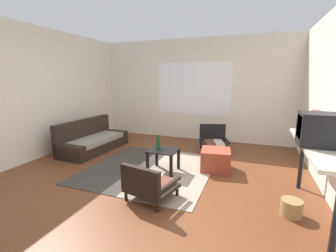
{
  "coord_description": "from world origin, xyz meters",
  "views": [
    {
      "loc": [
        1.58,
        -3.16,
        1.64
      ],
      "look_at": [
        0.1,
        0.8,
        0.78
      ],
      "focal_mm": 24.73,
      "sensor_mm": 36.0,
      "label": 1
    }
  ],
  "objects_px": {
    "ottoman_orange": "(216,160)",
    "crt_television": "(322,130)",
    "clay_vase": "(314,128)",
    "wicker_basket": "(291,208)",
    "armchair_striped_foreground": "(149,184)",
    "console_shelf": "(318,153)",
    "couch": "(92,141)",
    "armchair_by_window": "(213,140)",
    "glass_bottle": "(158,143)",
    "coffee_table": "(163,154)"
  },
  "relations": [
    {
      "from": "ottoman_orange",
      "to": "crt_television",
      "type": "relative_size",
      "value": 1.12
    },
    {
      "from": "clay_vase",
      "to": "wicker_basket",
      "type": "relative_size",
      "value": 1.39
    },
    {
      "from": "armchair_striped_foreground",
      "to": "crt_television",
      "type": "relative_size",
      "value": 1.55
    },
    {
      "from": "clay_vase",
      "to": "crt_television",
      "type": "bearing_deg",
      "value": -90.46
    },
    {
      "from": "armchair_striped_foreground",
      "to": "wicker_basket",
      "type": "xyz_separation_m",
      "value": [
        1.79,
        0.29,
        -0.14
      ]
    },
    {
      "from": "ottoman_orange",
      "to": "wicker_basket",
      "type": "height_order",
      "value": "ottoman_orange"
    },
    {
      "from": "console_shelf",
      "to": "armchair_striped_foreground",
      "type": "bearing_deg",
      "value": -170.7
    },
    {
      "from": "couch",
      "to": "armchair_by_window",
      "type": "xyz_separation_m",
      "value": [
        2.67,
        0.93,
        0.04
      ]
    },
    {
      "from": "armchair_by_window",
      "to": "wicker_basket",
      "type": "distance_m",
      "value": 2.65
    },
    {
      "from": "armchair_by_window",
      "to": "ottoman_orange",
      "type": "bearing_deg",
      "value": -78.33
    },
    {
      "from": "clay_vase",
      "to": "armchair_striped_foreground",
      "type": "bearing_deg",
      "value": -161.73
    },
    {
      "from": "armchair_striped_foreground",
      "to": "console_shelf",
      "type": "relative_size",
      "value": 0.41
    },
    {
      "from": "glass_bottle",
      "to": "coffee_table",
      "type": "bearing_deg",
      "value": -10.83
    },
    {
      "from": "crt_television",
      "to": "wicker_basket",
      "type": "relative_size",
      "value": 1.85
    },
    {
      "from": "ottoman_orange",
      "to": "clay_vase",
      "type": "relative_size",
      "value": 1.49
    },
    {
      "from": "clay_vase",
      "to": "glass_bottle",
      "type": "xyz_separation_m",
      "value": [
        -2.28,
        0.37,
        -0.51
      ]
    },
    {
      "from": "coffee_table",
      "to": "wicker_basket",
      "type": "distance_m",
      "value": 2.11
    },
    {
      "from": "clay_vase",
      "to": "wicker_basket",
      "type": "distance_m",
      "value": 1.03
    },
    {
      "from": "clay_vase",
      "to": "wicker_basket",
      "type": "height_order",
      "value": "clay_vase"
    },
    {
      "from": "couch",
      "to": "console_shelf",
      "type": "xyz_separation_m",
      "value": [
        4.22,
        -1.31,
        0.59
      ]
    },
    {
      "from": "armchair_striped_foreground",
      "to": "clay_vase",
      "type": "relative_size",
      "value": 2.06
    },
    {
      "from": "armchair_striped_foreground",
      "to": "glass_bottle",
      "type": "height_order",
      "value": "glass_bottle"
    },
    {
      "from": "coffee_table",
      "to": "glass_bottle",
      "type": "bearing_deg",
      "value": 169.17
    },
    {
      "from": "ottoman_orange",
      "to": "glass_bottle",
      "type": "height_order",
      "value": "glass_bottle"
    },
    {
      "from": "couch",
      "to": "coffee_table",
      "type": "distance_m",
      "value": 2.14
    },
    {
      "from": "wicker_basket",
      "to": "couch",
      "type": "bearing_deg",
      "value": 161.42
    },
    {
      "from": "couch",
      "to": "coffee_table",
      "type": "relative_size",
      "value": 3.36
    },
    {
      "from": "couch",
      "to": "clay_vase",
      "type": "distance_m",
      "value": 4.41
    },
    {
      "from": "console_shelf",
      "to": "glass_bottle",
      "type": "distance_m",
      "value": 2.41
    },
    {
      "from": "coffee_table",
      "to": "clay_vase",
      "type": "bearing_deg",
      "value": -9.05
    },
    {
      "from": "armchair_by_window",
      "to": "glass_bottle",
      "type": "relative_size",
      "value": 2.96
    },
    {
      "from": "armchair_striped_foreground",
      "to": "clay_vase",
      "type": "bearing_deg",
      "value": 18.27
    },
    {
      "from": "armchair_by_window",
      "to": "glass_bottle",
      "type": "xyz_separation_m",
      "value": [
        -0.73,
        -1.54,
        0.26
      ]
    },
    {
      "from": "ottoman_orange",
      "to": "clay_vase",
      "type": "bearing_deg",
      "value": -30.36
    },
    {
      "from": "crt_television",
      "to": "coffee_table",
      "type": "bearing_deg",
      "value": 161.3
    },
    {
      "from": "armchair_by_window",
      "to": "crt_television",
      "type": "distance_m",
      "value": 2.89
    },
    {
      "from": "armchair_by_window",
      "to": "wicker_basket",
      "type": "bearing_deg",
      "value": -59.5
    },
    {
      "from": "coffee_table",
      "to": "console_shelf",
      "type": "bearing_deg",
      "value": -17.32
    },
    {
      "from": "armchair_by_window",
      "to": "armchair_striped_foreground",
      "type": "distance_m",
      "value": 2.6
    },
    {
      "from": "coffee_table",
      "to": "console_shelf",
      "type": "height_order",
      "value": "console_shelf"
    },
    {
      "from": "crt_television",
      "to": "wicker_basket",
      "type": "height_order",
      "value": "crt_television"
    },
    {
      "from": "armchair_striped_foreground",
      "to": "glass_bottle",
      "type": "distance_m",
      "value": 1.1
    },
    {
      "from": "ottoman_orange",
      "to": "crt_television",
      "type": "xyz_separation_m",
      "value": [
        1.32,
        -1.16,
        0.9
      ]
    },
    {
      "from": "clay_vase",
      "to": "armchair_by_window",
      "type": "bearing_deg",
      "value": 129.16
    },
    {
      "from": "crt_television",
      "to": "clay_vase",
      "type": "bearing_deg",
      "value": 89.54
    },
    {
      "from": "console_shelf",
      "to": "glass_bottle",
      "type": "xyz_separation_m",
      "value": [
        -2.28,
        0.7,
        -0.29
      ]
    },
    {
      "from": "armchair_by_window",
      "to": "glass_bottle",
      "type": "bearing_deg",
      "value": -115.43
    },
    {
      "from": "coffee_table",
      "to": "armchair_striped_foreground",
      "type": "bearing_deg",
      "value": -79.76
    },
    {
      "from": "armchair_by_window",
      "to": "couch",
      "type": "bearing_deg",
      "value": -160.8
    },
    {
      "from": "coffee_table",
      "to": "armchair_striped_foreground",
      "type": "relative_size",
      "value": 0.72
    }
  ]
}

